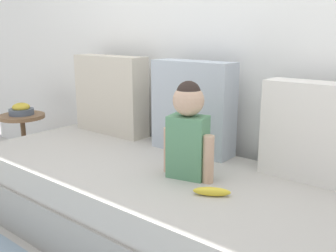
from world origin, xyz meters
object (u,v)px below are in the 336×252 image
(side_table, at_px, (23,128))
(fruit_bowl, at_px, (21,110))
(toddler, at_px, (188,129))
(banana, at_px, (212,192))
(throw_pillow_right, at_px, (313,132))
(throw_pillow_left, at_px, (111,95))
(couch, at_px, (152,204))
(throw_pillow_center, at_px, (193,107))

(side_table, height_order, fruit_bowl, fruit_bowl)
(toddler, height_order, banana, toddler)
(side_table, distance_m, fruit_bowl, 0.15)
(throw_pillow_right, xyz_separation_m, toddler, (-0.49, -0.36, 0.00))
(throw_pillow_right, bearing_deg, throw_pillow_left, 180.00)
(toddler, bearing_deg, throw_pillow_right, 36.24)
(throw_pillow_right, distance_m, toddler, 0.61)
(side_table, bearing_deg, toddler, -4.76)
(side_table, bearing_deg, banana, -7.58)
(throw_pillow_right, relative_size, banana, 2.87)
(throw_pillow_left, height_order, toddler, throw_pillow_left)
(banana, xyz_separation_m, fruit_bowl, (-2.05, 0.27, 0.07))
(fruit_bowl, bearing_deg, side_table, -90.00)
(couch, relative_size, throw_pillow_left, 3.90)
(toddler, relative_size, side_table, 1.02)
(throw_pillow_right, bearing_deg, fruit_bowl, -174.88)
(couch, height_order, fruit_bowl, fruit_bowl)
(couch, xyz_separation_m, throw_pillow_left, (-0.72, 0.38, 0.50))
(throw_pillow_center, bearing_deg, toddler, -57.28)
(throw_pillow_right, xyz_separation_m, side_table, (-2.32, -0.21, -0.31))
(couch, relative_size, side_table, 4.86)
(couch, distance_m, throw_pillow_left, 0.95)
(couch, height_order, throw_pillow_right, throw_pillow_right)
(throw_pillow_right, relative_size, fruit_bowl, 2.42)
(couch, xyz_separation_m, toddler, (0.23, 0.02, 0.47))
(couch, bearing_deg, toddler, 3.91)
(throw_pillow_right, distance_m, fruit_bowl, 2.33)
(toddler, xyz_separation_m, side_table, (-1.83, 0.15, -0.31))
(couch, relative_size, throw_pillow_center, 4.22)
(couch, distance_m, throw_pillow_center, 0.62)
(toddler, distance_m, fruit_bowl, 1.84)
(throw_pillow_center, relative_size, side_table, 1.15)
(toddler, xyz_separation_m, banana, (0.22, -0.12, -0.23))
(couch, bearing_deg, side_table, 173.99)
(throw_pillow_center, relative_size, throw_pillow_right, 1.13)
(throw_pillow_center, bearing_deg, throw_pillow_left, 180.00)
(throw_pillow_center, distance_m, banana, 0.71)
(throw_pillow_left, height_order, fruit_bowl, throw_pillow_left)
(couch, height_order, side_table, side_table)
(throw_pillow_center, distance_m, fruit_bowl, 1.62)
(side_table, relative_size, fruit_bowl, 2.39)
(throw_pillow_left, relative_size, toddler, 1.22)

